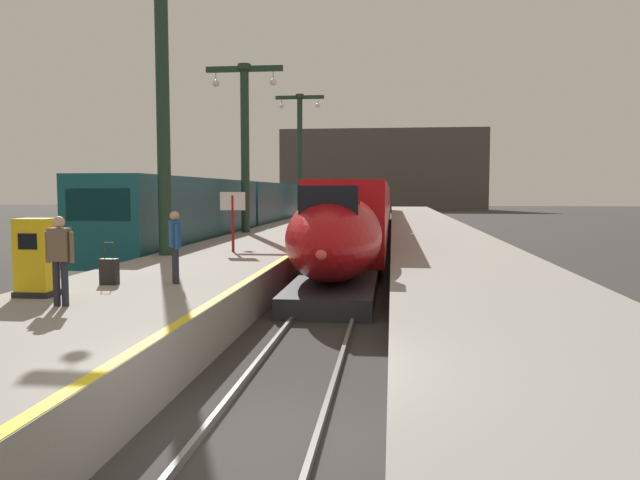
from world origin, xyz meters
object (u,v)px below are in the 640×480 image
(regional_train_adjacent, at_px, (234,208))
(station_column_far, at_px, (245,131))
(ticket_machine_yellow, at_px, (36,260))
(rolling_suitcase, at_px, (109,271))
(station_column_mid, at_px, (162,68))
(passenger_mid_platform, at_px, (60,254))
(highspeed_train_main, at_px, (367,209))
(passenger_near_edge, at_px, (175,241))
(station_column_distant, at_px, (300,144))
(departure_info_board, at_px, (233,209))

(regional_train_adjacent, height_order, station_column_far, station_column_far)
(ticket_machine_yellow, bearing_deg, rolling_suitcase, 65.73)
(station_column_mid, distance_m, station_column_far, 11.68)
(passenger_mid_platform, height_order, rolling_suitcase, passenger_mid_platform)
(highspeed_train_main, relative_size, station_column_far, 6.65)
(passenger_near_edge, bearing_deg, passenger_mid_platform, -110.42)
(station_column_distant, xyz_separation_m, passenger_mid_platform, (1.43, -40.30, -4.99))
(station_column_distant, height_order, passenger_mid_platform, station_column_distant)
(highspeed_train_main, distance_m, station_column_far, 13.15)
(station_column_distant, height_order, rolling_suitcase, station_column_distant)
(rolling_suitcase, bearing_deg, highspeed_train_main, 80.67)
(station_column_mid, relative_size, passenger_mid_platform, 6.19)
(regional_train_adjacent, xyz_separation_m, station_column_distant, (2.20, 13.20, 4.90))
(regional_train_adjacent, distance_m, passenger_mid_platform, 27.34)
(station_column_distant, relative_size, departure_info_board, 4.74)
(rolling_suitcase, bearing_deg, passenger_near_edge, 13.84)
(highspeed_train_main, bearing_deg, rolling_suitcase, -99.33)
(station_column_far, height_order, station_column_distant, station_column_distant)
(regional_train_adjacent, height_order, passenger_mid_platform, regional_train_adjacent)
(passenger_near_edge, xyz_separation_m, ticket_machine_yellow, (-2.22, -2.05, -0.25))
(rolling_suitcase, bearing_deg, departure_info_board, 83.60)
(station_column_mid, bearing_deg, passenger_mid_platform, -81.25)
(regional_train_adjacent, bearing_deg, rolling_suitcase, -82.27)
(passenger_mid_platform, distance_m, departure_info_board, 10.61)
(highspeed_train_main, distance_m, station_column_mid, 23.91)
(station_column_far, bearing_deg, station_column_mid, -90.00)
(passenger_mid_platform, xyz_separation_m, rolling_suitcase, (-0.32, 2.69, -0.69))
(station_column_distant, bearing_deg, departure_info_board, -86.16)
(passenger_mid_platform, bearing_deg, rolling_suitcase, 96.73)
(station_column_mid, bearing_deg, passenger_near_edge, -67.64)
(highspeed_train_main, bearing_deg, passenger_mid_platform, -97.99)
(station_column_far, xyz_separation_m, passenger_near_edge, (2.57, -17.88, -4.25))
(passenger_near_edge, height_order, departure_info_board, departure_info_board)
(station_column_mid, xyz_separation_m, rolling_suitcase, (1.11, -6.60, -5.89))
(station_column_mid, height_order, ticket_machine_yellow, station_column_mid)
(station_column_far, bearing_deg, highspeed_train_main, 61.62)
(station_column_distant, relative_size, ticket_machine_yellow, 6.28)
(station_column_mid, distance_m, rolling_suitcase, 8.92)
(station_column_far, relative_size, departure_info_board, 4.08)
(passenger_mid_platform, bearing_deg, regional_train_adjacent, 97.63)
(regional_train_adjacent, xyz_separation_m, ticket_machine_yellow, (2.55, -26.09, -0.34))
(regional_train_adjacent, bearing_deg, station_column_distant, 80.54)
(regional_train_adjacent, bearing_deg, station_column_far, -70.37)
(rolling_suitcase, height_order, departure_info_board, departure_info_board)
(station_column_far, height_order, passenger_mid_platform, station_column_far)
(station_column_mid, bearing_deg, departure_info_board, 32.87)
(station_column_distant, bearing_deg, passenger_mid_platform, -87.97)
(station_column_distant, height_order, ticket_machine_yellow, station_column_distant)
(passenger_near_edge, relative_size, passenger_mid_platform, 1.00)
(highspeed_train_main, height_order, departure_info_board, highspeed_train_main)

